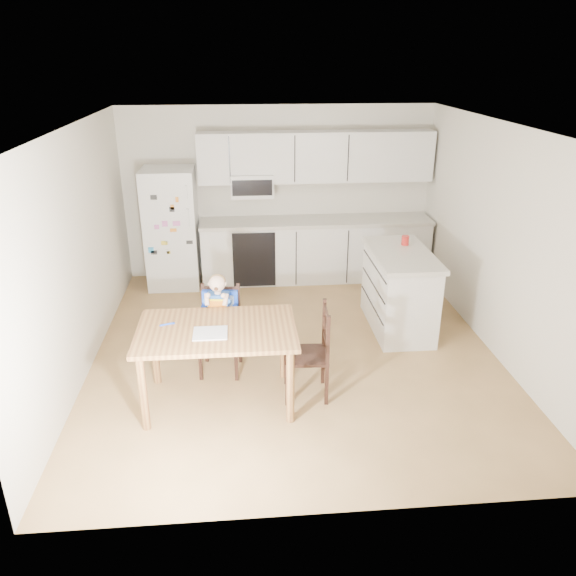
% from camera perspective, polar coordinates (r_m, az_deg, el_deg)
% --- Properties ---
extents(room, '(4.52, 5.01, 2.51)m').
position_cam_1_polar(room, '(6.45, 0.27, 5.54)').
color(room, olive).
rests_on(room, ground).
extents(refrigerator, '(0.72, 0.70, 1.70)m').
position_cam_1_polar(refrigerator, '(8.20, -11.73, 5.95)').
color(refrigerator, silver).
rests_on(refrigerator, ground).
extents(kitchen_run, '(3.37, 0.62, 2.15)m').
position_cam_1_polar(kitchen_run, '(8.29, 2.62, 6.78)').
color(kitchen_run, silver).
rests_on(kitchen_run, ground).
extents(kitchen_island, '(0.70, 1.33, 0.98)m').
position_cam_1_polar(kitchen_island, '(6.96, 11.19, -0.22)').
color(kitchen_island, silver).
rests_on(kitchen_island, ground).
extents(red_cup, '(0.09, 0.09, 0.11)m').
position_cam_1_polar(red_cup, '(7.04, 11.82, 4.76)').
color(red_cup, red).
rests_on(red_cup, kitchen_island).
extents(dining_table, '(1.48, 0.95, 0.79)m').
position_cam_1_polar(dining_table, '(5.33, -7.22, -5.11)').
color(dining_table, brown).
rests_on(dining_table, ground).
extents(napkin, '(0.31, 0.27, 0.01)m').
position_cam_1_polar(napkin, '(5.19, -7.90, -4.57)').
color(napkin, silver).
rests_on(napkin, dining_table).
extents(toddler_spoon, '(0.12, 0.06, 0.02)m').
position_cam_1_polar(toddler_spoon, '(5.41, -12.30, -3.64)').
color(toddler_spoon, blue).
rests_on(toddler_spoon, dining_table).
extents(chair_booster, '(0.46, 0.46, 1.10)m').
position_cam_1_polar(chair_booster, '(5.89, -6.98, -2.51)').
color(chair_booster, black).
rests_on(chair_booster, ground).
extents(chair_side, '(0.44, 0.44, 0.95)m').
position_cam_1_polar(chair_side, '(5.48, 2.84, -5.92)').
color(chair_side, black).
rests_on(chair_side, ground).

